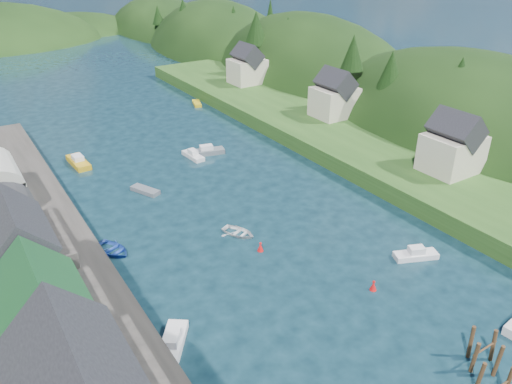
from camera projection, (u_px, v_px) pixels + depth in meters
ground at (178, 160)px, 76.29m from camera, size 600.00×600.00×0.00m
hillside_right at (308, 113)px, 120.03m from camera, size 36.00×245.56×48.00m
far_hills at (34, 69)px, 174.62m from camera, size 103.00×68.00×44.00m
hill_trees at (136, 68)px, 82.05m from camera, size 92.04×148.14×12.65m
quay_left at (67, 331)px, 41.84m from camera, size 12.00×110.00×2.00m
terrace_right at (346, 141)px, 80.28m from camera, size 16.00×120.00×2.40m
right_bank_cottages at (329, 97)px, 85.84m from camera, size 9.00×59.24×8.41m
piling_cluster_far at (483, 354)px, 39.15m from camera, size 2.86×2.70×3.71m
channel_buoy_near at (373, 286)px, 48.06m from camera, size 0.70×0.70×1.10m
channel_buoy_far at (260, 247)px, 54.07m from camera, size 0.70×0.70×1.10m
moored_boats at (288, 286)px, 47.86m from camera, size 35.74×91.72×2.26m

